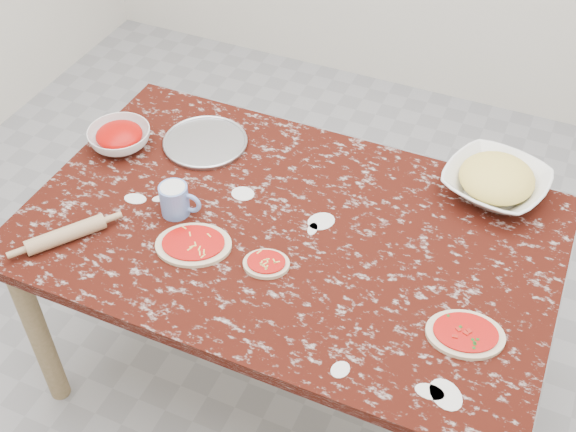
{
  "coord_description": "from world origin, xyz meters",
  "views": [
    {
      "loc": [
        0.63,
        -1.43,
        2.3
      ],
      "look_at": [
        0.0,
        0.0,
        0.8
      ],
      "focal_mm": 45.3,
      "sensor_mm": 36.0,
      "label": 1
    }
  ],
  "objects_px": {
    "pizza_tray": "(205,143)",
    "sauce_bowl": "(120,138)",
    "rolling_pin": "(66,235)",
    "worktable": "(288,247)",
    "flour_mug": "(176,200)",
    "cheese_bowl": "(495,183)"
  },
  "relations": [
    {
      "from": "cheese_bowl",
      "to": "rolling_pin",
      "type": "bearing_deg",
      "value": -147.05
    },
    {
      "from": "pizza_tray",
      "to": "flour_mug",
      "type": "relative_size",
      "value": 2.14
    },
    {
      "from": "rolling_pin",
      "to": "flour_mug",
      "type": "bearing_deg",
      "value": 44.69
    },
    {
      "from": "cheese_bowl",
      "to": "sauce_bowl",
      "type": "bearing_deg",
      "value": -167.3
    },
    {
      "from": "sauce_bowl",
      "to": "rolling_pin",
      "type": "distance_m",
      "value": 0.46
    },
    {
      "from": "cheese_bowl",
      "to": "rolling_pin",
      "type": "height_order",
      "value": "cheese_bowl"
    },
    {
      "from": "flour_mug",
      "to": "pizza_tray",
      "type": "bearing_deg",
      "value": 103.96
    },
    {
      "from": "worktable",
      "to": "flour_mug",
      "type": "xyz_separation_m",
      "value": [
        -0.34,
        -0.08,
        0.14
      ]
    },
    {
      "from": "cheese_bowl",
      "to": "rolling_pin",
      "type": "xyz_separation_m",
      "value": [
        -1.11,
        -0.72,
        -0.01
      ]
    },
    {
      "from": "cheese_bowl",
      "to": "flour_mug",
      "type": "xyz_separation_m",
      "value": [
        -0.87,
        -0.49,
        0.01
      ]
    },
    {
      "from": "sauce_bowl",
      "to": "rolling_pin",
      "type": "bearing_deg",
      "value": -76.96
    },
    {
      "from": "sauce_bowl",
      "to": "cheese_bowl",
      "type": "xyz_separation_m",
      "value": [
        1.22,
        0.27,
        0.01
      ]
    },
    {
      "from": "worktable",
      "to": "rolling_pin",
      "type": "height_order",
      "value": "rolling_pin"
    },
    {
      "from": "sauce_bowl",
      "to": "cheese_bowl",
      "type": "height_order",
      "value": "cheese_bowl"
    },
    {
      "from": "worktable",
      "to": "flour_mug",
      "type": "bearing_deg",
      "value": -167.5
    },
    {
      "from": "sauce_bowl",
      "to": "worktable",
      "type": "bearing_deg",
      "value": -11.19
    },
    {
      "from": "sauce_bowl",
      "to": "rolling_pin",
      "type": "xyz_separation_m",
      "value": [
        0.1,
        -0.45,
        -0.01
      ]
    },
    {
      "from": "worktable",
      "to": "cheese_bowl",
      "type": "height_order",
      "value": "cheese_bowl"
    },
    {
      "from": "flour_mug",
      "to": "rolling_pin",
      "type": "relative_size",
      "value": 0.56
    },
    {
      "from": "pizza_tray",
      "to": "sauce_bowl",
      "type": "height_order",
      "value": "sauce_bowl"
    },
    {
      "from": "pizza_tray",
      "to": "sauce_bowl",
      "type": "relative_size",
      "value": 1.34
    },
    {
      "from": "worktable",
      "to": "sauce_bowl",
      "type": "relative_size",
      "value": 7.58
    }
  ]
}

